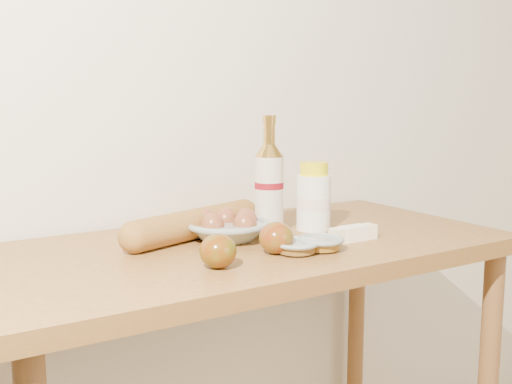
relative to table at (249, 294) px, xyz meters
The scene contains 11 objects.
back_wall 0.62m from the table, 90.00° to the left, with size 3.50×0.02×2.60m, color beige.
table is the anchor object (origin of this frame).
bourbon_bottle 0.26m from the table, 30.90° to the left, with size 0.09×0.09×0.29m.
cream_bottle 0.29m from the table, ahead, with size 0.10×0.10×0.17m.
egg_bowl 0.16m from the table, 122.96° to the left, with size 0.26×0.26×0.07m.
baguette 0.21m from the table, 134.11° to the left, with size 0.43×0.20×0.07m.
apple_redgreen_front 0.27m from the table, 137.05° to the right, with size 0.09×0.09×0.07m.
apple_redgreen_right 0.20m from the table, 93.11° to the right, with size 0.10×0.10×0.07m.
sugar_bowl 0.20m from the table, 78.70° to the right, with size 0.11×0.11×0.03m.
syrup_bowl 0.22m from the table, 58.76° to the right, with size 0.11×0.11×0.03m.
butter_stick 0.28m from the table, 28.62° to the right, with size 0.12×0.04×0.04m.
Camera 1 is at (-0.75, -0.04, 1.24)m, focal length 45.00 mm.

